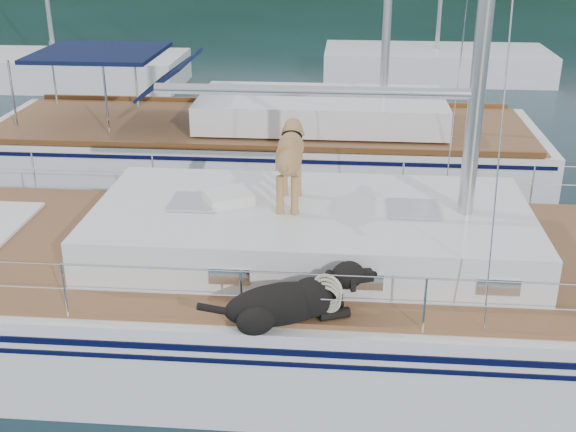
{
  "coord_description": "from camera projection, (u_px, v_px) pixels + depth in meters",
  "views": [
    {
      "loc": [
        1.19,
        -7.95,
        5.06
      ],
      "look_at": [
        0.5,
        0.2,
        1.6
      ],
      "focal_mm": 45.0,
      "sensor_mm": 36.0,
      "label": 1
    }
  ],
  "objects": [
    {
      "name": "bg_boat_west",
      "position": [
        56.0,
        71.0,
        22.66
      ],
      "size": [
        8.0,
        3.0,
        11.65
      ],
      "color": "white",
      "rests_on": "ground"
    },
    {
      "name": "ground",
      "position": [
        248.0,
        334.0,
        9.36
      ],
      "size": [
        120.0,
        120.0,
        0.0
      ],
      "primitive_type": "plane",
      "color": "black",
      "rests_on": "ground"
    },
    {
      "name": "bg_boat_center",
      "position": [
        435.0,
        64.0,
        23.56
      ],
      "size": [
        7.2,
        3.0,
        11.65
      ],
      "color": "white",
      "rests_on": "ground"
    },
    {
      "name": "neighbor_sailboat",
      "position": [
        267.0,
        148.0,
        14.65
      ],
      "size": [
        11.0,
        3.5,
        13.3
      ],
      "color": "white",
      "rests_on": "ground"
    },
    {
      "name": "main_sailboat",
      "position": [
        255.0,
        289.0,
        9.08
      ],
      "size": [
        12.0,
        4.11,
        14.01
      ],
      "color": "white",
      "rests_on": "ground"
    }
  ]
}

